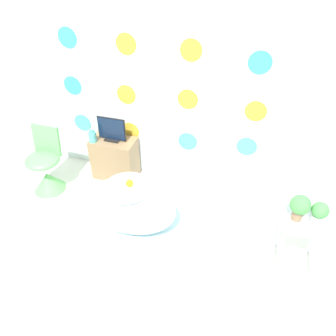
# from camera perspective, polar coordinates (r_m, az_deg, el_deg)

# --- Properties ---
(ground_plane) EXTENTS (12.00, 12.00, 0.00)m
(ground_plane) POSITION_cam_1_polar(r_m,az_deg,el_deg) (3.36, -10.65, -17.75)
(ground_plane) COLOR silver
(wall_back_dotted) EXTENTS (5.10, 0.05, 2.60)m
(wall_back_dotted) POSITION_cam_1_polar(r_m,az_deg,el_deg) (3.74, -1.75, 14.94)
(wall_back_dotted) COLOR white
(wall_back_dotted) RESTS_ON ground_plane
(rug) EXTENTS (1.10, 0.95, 0.01)m
(rug) POSITION_cam_1_polar(r_m,az_deg,el_deg) (3.68, -6.41, -10.60)
(rug) COLOR silver
(rug) RESTS_ON ground_plane
(bathtub) EXTENTS (1.03, 0.61, 0.55)m
(bathtub) POSITION_cam_1_polar(r_m,az_deg,el_deg) (3.55, -6.77, -6.50)
(bathtub) COLOR white
(bathtub) RESTS_ON ground_plane
(rubber_duck) EXTENTS (0.08, 0.09, 0.10)m
(rubber_duck) POSITION_cam_1_polar(r_m,az_deg,el_deg) (3.33, -6.77, -2.58)
(rubber_duck) COLOR yellow
(rubber_duck) RESTS_ON bathtub
(chair) EXTENTS (0.41, 0.41, 0.82)m
(chair) POSITION_cam_1_polar(r_m,az_deg,el_deg) (4.26, -20.44, -0.46)
(chair) COLOR #66C166
(chair) RESTS_ON ground_plane
(tv_cabinet) EXTENTS (0.56, 0.32, 0.55)m
(tv_cabinet) POSITION_cam_1_polar(r_m,az_deg,el_deg) (4.25, -9.22, 1.69)
(tv_cabinet) COLOR #8E704C
(tv_cabinet) RESTS_ON ground_plane
(tv) EXTENTS (0.36, 0.12, 0.30)m
(tv) POSITION_cam_1_polar(r_m,az_deg,el_deg) (4.03, -9.78, 6.47)
(tv) COLOR black
(tv) RESTS_ON tv_cabinet
(vase) EXTENTS (0.09, 0.09, 0.16)m
(vase) POSITION_cam_1_polar(r_m,az_deg,el_deg) (4.08, -13.02, 5.38)
(vase) COLOR #51B2AD
(vase) RESTS_ON tv_cabinet
(side_table) EXTENTS (0.37, 0.37, 0.57)m
(side_table) POSITION_cam_1_polar(r_m,az_deg,el_deg) (3.30, 22.29, -9.99)
(side_table) COLOR silver
(side_table) RESTS_ON ground_plane
(potted_plant_left) EXTENTS (0.18, 0.18, 0.26)m
(potted_plant_left) POSITION_cam_1_polar(r_m,az_deg,el_deg) (3.10, 22.00, -6.16)
(potted_plant_left) COLOR #8C6B4C
(potted_plant_left) RESTS_ON side_table
(potted_plant_right) EXTENTS (0.15, 0.15, 0.23)m
(potted_plant_right) POSITION_cam_1_polar(r_m,az_deg,el_deg) (3.15, 24.85, -7.03)
(potted_plant_right) COLOR white
(potted_plant_right) RESTS_ON side_table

